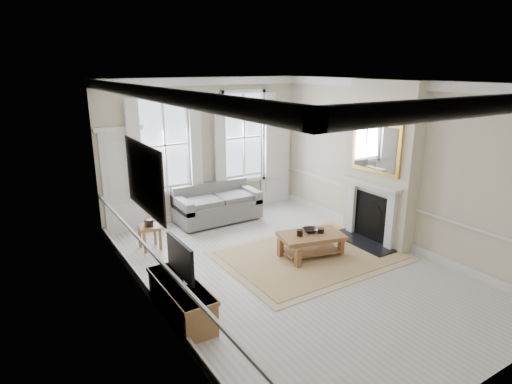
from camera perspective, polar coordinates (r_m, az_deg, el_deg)
floor at (r=8.13m, az=4.82°, el=-10.23°), size 7.20×7.20×0.00m
ceiling at (r=7.27m, az=5.48°, el=14.46°), size 7.20×7.20×0.00m
back_wall at (r=10.54m, az=-6.78°, el=5.73°), size 5.20×0.00×5.20m
left_wall at (r=6.36m, az=-13.95°, el=-1.86°), size 0.00×7.20×7.20m
right_wall at (r=9.29m, az=18.07°, el=3.56°), size 0.00×7.20×7.20m
window_left at (r=10.06m, az=-12.12°, el=6.13°), size 1.26×0.20×2.20m
window_right at (r=10.95m, az=-1.70°, el=7.30°), size 1.26×0.20×2.20m
door_left at (r=9.95m, az=-17.28°, el=1.19°), size 0.90×0.08×2.30m
door_right at (r=11.62m, az=2.58°, el=4.07°), size 0.90×0.08×2.30m
painting at (r=6.55m, az=-14.66°, el=1.81°), size 0.05×1.66×1.06m
chimney_breast at (r=9.28m, az=16.44°, el=3.70°), size 0.35×1.70×3.38m
hearth at (r=9.48m, az=13.89°, el=-6.48°), size 0.55×1.50×0.05m
fireplace at (r=9.37m, az=15.04°, el=-2.22°), size 0.21×1.45×1.33m
mirror at (r=9.06m, az=15.70°, el=5.72°), size 0.06×1.26×1.06m
sofa at (r=10.45m, az=-5.31°, el=-1.85°), size 2.00×0.97×0.89m
side_table at (r=9.07m, az=-14.02°, el=-5.06°), size 0.45×0.45×0.50m
rug at (r=8.70m, az=7.28°, el=-8.35°), size 3.50×2.60×0.02m
coffee_table at (r=8.55m, az=7.37°, el=-6.09°), size 1.38×1.01×0.47m
ceramic_pot_a at (r=8.39m, az=5.86°, el=-5.44°), size 0.12×0.12×0.12m
ceramic_pot_b at (r=8.59m, az=8.65°, el=-5.13°), size 0.13×0.13×0.09m
bowl at (r=8.61m, az=7.24°, el=-5.08°), size 0.37×0.37×0.07m
tv_stand at (r=6.72m, az=-9.95°, el=-13.95°), size 0.49×1.53×0.55m
tv at (r=6.42m, az=-10.06°, el=-8.75°), size 0.08×0.90×0.68m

